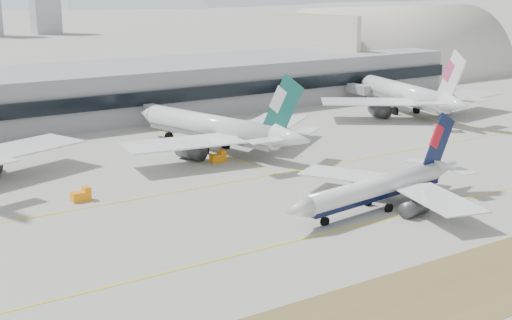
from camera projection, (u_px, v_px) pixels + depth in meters
ground at (286, 230)px, 119.01m from camera, size 3000.00×3000.00×0.00m
taxiing_airliner at (382, 188)px, 129.92m from camera, size 47.39×40.92×15.93m
widebody_cathay at (218, 129)px, 172.42m from camera, size 57.40×57.24×21.08m
widebody_china_air at (408, 96)px, 220.49m from camera, size 60.84×60.66×22.34m
terminal at (57, 96)px, 209.84m from camera, size 280.00×43.10×15.00m
hangar at (390, 76)px, 310.99m from camera, size 91.00×60.00×60.00m
gse_c at (219, 157)px, 163.72m from camera, size 3.55×2.00×2.60m
gse_b at (82, 196)px, 134.65m from camera, size 3.55×2.00×2.60m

